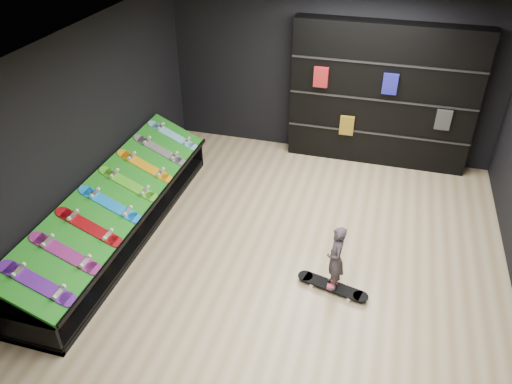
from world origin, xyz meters
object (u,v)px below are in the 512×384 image
(back_shelving, at_px, (382,96))
(child, at_px, (334,269))
(floor_skateboard, at_px, (332,288))
(display_rack, at_px, (121,220))

(back_shelving, bearing_deg, child, -93.55)
(back_shelving, height_order, floor_skateboard, back_shelving)
(back_shelving, distance_m, child, 3.78)
(back_shelving, height_order, child, back_shelving)
(floor_skateboard, bearing_deg, back_shelving, 99.95)
(display_rack, height_order, floor_skateboard, display_rack)
(display_rack, distance_m, floor_skateboard, 3.27)
(child, bearing_deg, display_rack, -110.09)
(display_rack, xyz_separation_m, floor_skateboard, (3.25, -0.34, -0.20))
(back_shelving, relative_size, floor_skateboard, 3.28)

